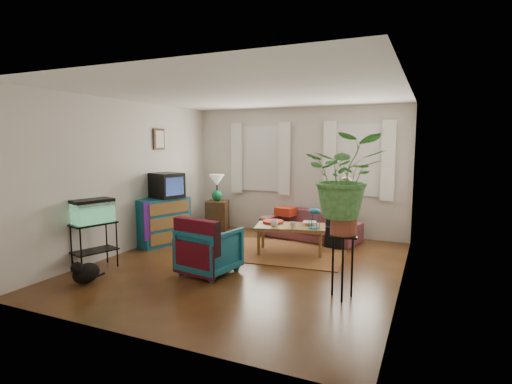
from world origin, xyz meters
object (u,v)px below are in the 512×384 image
at_px(dresser, 162,221).
at_px(armchair, 210,248).
at_px(coffee_table, 290,239).
at_px(sofa, 310,220).
at_px(aquarium_stand, 95,246).
at_px(plant_stand, 342,266).
at_px(side_table, 217,215).

xyz_separation_m(dresser, armchair, (1.66, -1.10, -0.06)).
relative_size(dresser, coffee_table, 0.82).
height_order(sofa, aquarium_stand, sofa).
height_order(dresser, plant_stand, dresser).
distance_m(aquarium_stand, armchair, 1.76).
relative_size(dresser, armchair, 1.29).
height_order(dresser, aquarium_stand, dresser).
bearing_deg(aquarium_stand, sofa, 69.65).
bearing_deg(aquarium_stand, dresser, 107.23).
bearing_deg(aquarium_stand, armchair, 35.25).
relative_size(aquarium_stand, armchair, 0.94).
distance_m(sofa, plant_stand, 2.99).
relative_size(sofa, coffee_table, 1.64).
bearing_deg(side_table, sofa, 0.09).
bearing_deg(coffee_table, side_table, 137.38).
xyz_separation_m(aquarium_stand, armchair, (1.67, 0.53, 0.02)).
xyz_separation_m(sofa, plant_stand, (1.21, -2.74, 0.02)).
bearing_deg(dresser, coffee_table, 27.69).
bearing_deg(coffee_table, plant_stand, -67.43).
relative_size(coffee_table, plant_stand, 1.48).
distance_m(dresser, armchair, 2.00).
bearing_deg(aquarium_stand, side_table, 101.14).
distance_m(sofa, aquarium_stand, 3.93).
height_order(dresser, coffee_table, dresser).
bearing_deg(dresser, sofa, 50.37).
bearing_deg(armchair, dresser, -23.91).
relative_size(sofa, aquarium_stand, 2.75).
height_order(side_table, armchair, armchair).
height_order(sofa, dresser, dresser).
height_order(sofa, side_table, sofa).
bearing_deg(armchair, plant_stand, -175.23).
distance_m(sofa, side_table, 2.07).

